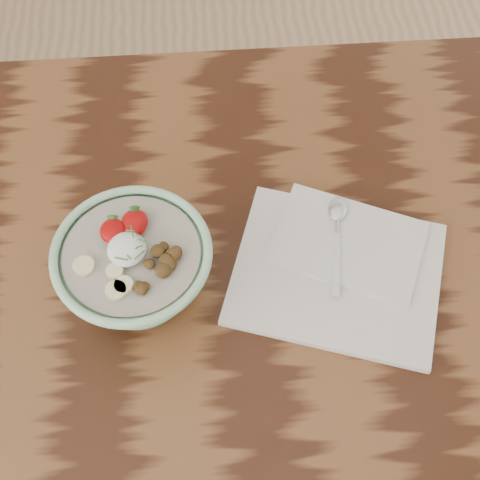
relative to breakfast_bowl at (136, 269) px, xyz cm
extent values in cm
cube|color=#361A0D|center=(-5.95, 1.69, -8.93)|extent=(160.00, 90.00, 4.00)
cylinder|color=#4C2D19|center=(66.05, 38.69, -46.43)|extent=(7.00, 7.00, 71.00)
cylinder|color=#A0D7AA|center=(-0.01, -0.02, -6.29)|extent=(9.03, 9.03, 1.29)
torus|color=#A0D7AA|center=(-0.01, -0.02, 4.25)|extent=(20.54, 20.54, 1.18)
cylinder|color=#B5AC96|center=(-0.01, -0.02, 3.61)|extent=(17.42, 17.42, 1.08)
ellipsoid|color=white|center=(-0.42, 0.06, 5.09)|extent=(4.94, 4.94, 2.72)
ellipsoid|color=#9E0707|center=(0.53, 4.12, 5.06)|extent=(3.35, 3.68, 1.84)
cone|color=#286623|center=(0.53, 5.62, 5.36)|extent=(1.40, 1.03, 1.52)
ellipsoid|color=#9E0707|center=(0.50, 3.70, 5.00)|extent=(3.10, 3.41, 1.71)
cone|color=#286623|center=(0.50, 5.09, 5.30)|extent=(1.40, 1.03, 1.52)
ellipsoid|color=#9E0707|center=(-2.25, 2.92, 5.05)|extent=(3.30, 3.63, 1.82)
cone|color=#286623|center=(-2.25, 4.41, 5.35)|extent=(1.40, 1.03, 1.52)
cylinder|color=beige|center=(-0.81, -4.64, 4.54)|extent=(2.38, 2.38, 0.70)
cylinder|color=beige|center=(-5.79, -1.64, 4.54)|extent=(2.71, 2.71, 0.70)
cylinder|color=beige|center=(-1.96, -2.68, 4.54)|extent=(2.15, 2.15, 0.70)
cylinder|color=beige|center=(-1.72, -5.27, 4.54)|extent=(2.61, 2.61, 0.70)
ellipsoid|color=#533918|center=(1.26, -5.34, 4.87)|extent=(2.47, 2.59, 1.55)
ellipsoid|color=#533918|center=(5.58, -0.81, 4.88)|extent=(2.29, 2.53, 1.53)
ellipsoid|color=#533918|center=(4.05, -3.09, 4.87)|extent=(2.91, 2.90, 1.62)
ellipsoid|color=#533918|center=(2.30, -1.92, 4.64)|extent=(2.11, 2.11, 1.07)
ellipsoid|color=#533918|center=(4.17, 0.42, 4.65)|extent=(1.72, 1.82, 0.98)
ellipsoid|color=#533918|center=(3.39, -0.31, 4.81)|extent=(2.66, 2.65, 1.45)
ellipsoid|color=#533918|center=(1.68, -5.07, 4.63)|extent=(1.77, 1.72, 0.79)
ellipsoid|color=#533918|center=(4.53, -1.83, 4.90)|extent=(2.87, 2.88, 1.60)
ellipsoid|color=#533918|center=(4.69, -2.25, 4.87)|extent=(2.32, 2.34, 1.14)
ellipsoid|color=#533918|center=(5.11, -0.60, 4.67)|extent=(1.56, 1.37, 1.10)
cylinder|color=#3C7C34|center=(1.79, 0.51, 6.14)|extent=(1.60, 0.71, 0.24)
cylinder|color=#3C7C34|center=(1.36, 0.93, 6.14)|extent=(1.21, 1.56, 0.24)
cylinder|color=#3C7C34|center=(0.06, 2.12, 6.14)|extent=(1.13, 0.37, 0.22)
cylinder|color=#3C7C34|center=(-0.94, -1.84, 6.14)|extent=(1.67, 0.65, 0.24)
cylinder|color=#3C7C34|center=(-0.16, 0.47, 6.14)|extent=(1.45, 0.22, 0.23)
cylinder|color=#3C7C34|center=(-0.81, 0.13, 6.14)|extent=(1.71, 1.19, 0.25)
cylinder|color=#3C7C34|center=(0.77, -0.41, 6.14)|extent=(1.90, 0.66, 0.25)
cylinder|color=#3C7C34|center=(0.64, -0.68, 6.14)|extent=(1.36, 0.96, 0.23)
cylinder|color=#3C7C34|center=(1.31, -1.44, 6.14)|extent=(1.32, 1.21, 0.24)
cylinder|color=#3C7C34|center=(0.39, 1.92, 6.14)|extent=(0.58, 1.91, 0.25)
cylinder|color=#3C7C34|center=(-0.15, -1.45, 6.14)|extent=(0.97, 1.21, 0.23)
cube|color=silver|center=(27.46, 0.75, -6.38)|extent=(34.31, 30.81, 1.10)
cube|color=silver|center=(29.66, 5.14, -5.51)|extent=(24.87, 21.56, 0.66)
cube|color=silver|center=(27.35, 1.52, -5.02)|extent=(2.66, 10.39, 0.32)
cylinder|color=silver|center=(28.41, 7.97, -4.86)|extent=(1.06, 2.77, 0.63)
ellipsoid|color=silver|center=(28.83, 10.53, -4.75)|extent=(3.39, 4.53, 0.86)
camera|label=1|loc=(10.64, -42.38, 76.96)|focal=50.00mm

